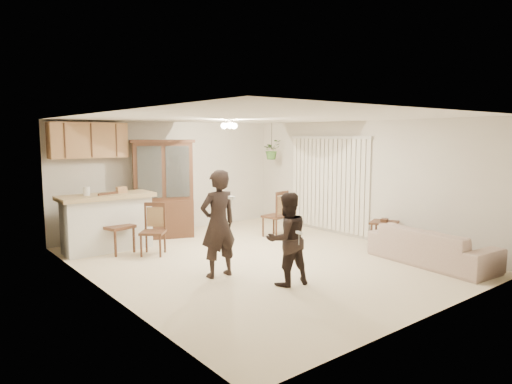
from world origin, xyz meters
TOP-DOWN VIEW (x-y plane):
  - floor at (0.00, 0.00)m, footprint 6.50×6.50m
  - ceiling at (0.00, 0.00)m, footprint 5.50×6.50m
  - wall_back at (0.00, 3.25)m, footprint 5.50×0.02m
  - wall_front at (0.00, -3.25)m, footprint 5.50×0.02m
  - wall_left at (-2.75, 0.00)m, footprint 0.02×6.50m
  - wall_right at (2.75, 0.00)m, footprint 0.02×6.50m
  - breakfast_bar at (-1.85, 2.35)m, footprint 1.60×0.55m
  - bar_top at (-1.85, 2.35)m, footprint 1.75×0.70m
  - upper_cabinets at (-1.90, 3.07)m, footprint 1.50×0.34m
  - vertical_blinds at (2.71, 0.90)m, footprint 0.06×2.30m
  - ceiling_fixture at (0.20, 1.20)m, footprint 0.36×0.36m
  - hanging_plant at (2.30, 2.40)m, footprint 0.43×0.37m
  - plant_cord at (2.30, 2.40)m, footprint 0.01×0.01m
  - sofa at (2.16, -2.01)m, footprint 0.88×1.93m
  - adult at (-1.09, -0.32)m, footprint 0.67×0.46m
  - child at (-0.53, -1.28)m, footprint 0.74×0.63m
  - china_hutch at (-0.47, 2.74)m, footprint 1.43×0.96m
  - side_table at (2.39, -0.86)m, footprint 0.65×0.65m
  - chair_bar at (-1.77, 2.05)m, footprint 0.61×0.61m
  - chair_hutch_left at (-1.32, 1.51)m, footprint 0.59×0.59m
  - chair_hutch_right at (1.46, 1.29)m, footprint 0.52×0.52m
  - controller_adult at (-1.11, -0.71)m, footprint 0.05×0.15m
  - controller_child at (-0.59, -1.59)m, footprint 0.06×0.12m

SIDE VIEW (x-z plane):
  - floor at x=0.00m, z-range 0.00..0.00m
  - chair_hutch_left at x=-1.32m, z-range -0.21..0.75m
  - side_table at x=2.39m, z-range -0.02..0.58m
  - chair_hutch_right at x=1.46m, z-range -0.22..0.79m
  - chair_bar at x=-1.77m, z-range -0.25..0.89m
  - sofa at x=2.16m, z-range 0.00..0.73m
  - breakfast_bar at x=-1.85m, z-range 0.00..1.00m
  - child at x=-0.53m, z-range 0.00..1.35m
  - controller_child at x=-0.59m, z-range 0.83..0.86m
  - adult at x=-1.09m, z-range 0.00..1.80m
  - china_hutch at x=-0.47m, z-range -0.01..2.09m
  - bar_top at x=-1.85m, z-range 1.01..1.09m
  - vertical_blinds at x=2.71m, z-range 0.05..2.15m
  - wall_back at x=0.00m, z-range 0.00..2.50m
  - wall_front at x=0.00m, z-range 0.00..2.50m
  - wall_left at x=-2.75m, z-range 0.00..2.50m
  - wall_right at x=2.75m, z-range 0.00..2.50m
  - controller_adult at x=-1.11m, z-range 1.26..1.31m
  - hanging_plant at x=2.30m, z-range 1.61..2.09m
  - upper_cabinets at x=-1.90m, z-range 1.75..2.45m
  - plant_cord at x=2.30m, z-range 1.85..2.50m
  - ceiling_fixture at x=0.20m, z-range 2.30..2.50m
  - ceiling at x=0.00m, z-range 2.49..2.51m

